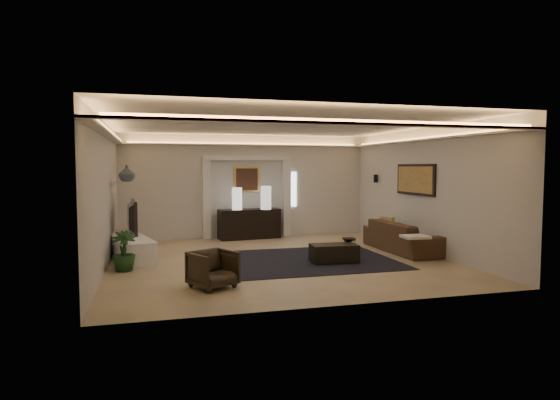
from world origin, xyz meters
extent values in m
plane|color=tan|center=(0.00, 0.00, 0.00)|extent=(7.00, 7.00, 0.00)
plane|color=white|center=(0.00, 0.00, 2.90)|extent=(7.00, 7.00, 0.00)
plane|color=beige|center=(0.00, 3.50, 1.45)|extent=(7.00, 0.00, 7.00)
plane|color=beige|center=(0.00, -3.50, 1.45)|extent=(7.00, 0.00, 7.00)
plane|color=beige|center=(-3.50, 0.00, 1.45)|extent=(0.00, 7.00, 7.00)
plane|color=beige|center=(3.50, 0.00, 1.45)|extent=(0.00, 7.00, 7.00)
cube|color=silver|center=(0.00, 0.00, 2.62)|extent=(7.00, 7.00, 0.04)
cube|color=white|center=(1.35, 3.48, 1.35)|extent=(0.25, 0.03, 1.00)
cube|color=black|center=(0.40, -0.20, 0.01)|extent=(4.00, 3.00, 0.01)
cube|color=silver|center=(-1.15, 3.40, 1.10)|extent=(0.22, 0.20, 2.20)
cube|color=silver|center=(1.15, 3.40, 1.10)|extent=(0.22, 0.20, 2.20)
cube|color=silver|center=(0.00, 3.40, 2.25)|extent=(2.52, 0.20, 0.12)
cube|color=tan|center=(0.00, 3.47, 1.65)|extent=(0.74, 0.04, 0.74)
cube|color=#4C2D1E|center=(0.00, 3.44, 1.65)|extent=(0.62, 0.02, 0.62)
cube|color=black|center=(3.47, 0.30, 1.70)|extent=(0.04, 1.64, 0.74)
cube|color=tan|center=(3.44, 0.30, 1.70)|extent=(0.02, 1.50, 0.62)
cylinder|color=black|center=(3.38, 2.20, 1.68)|extent=(0.12, 0.12, 0.22)
cube|color=silver|center=(-3.44, 1.40, 1.65)|extent=(0.10, 0.55, 0.04)
cube|color=black|center=(0.00, 3.15, 0.40)|extent=(1.75, 0.70, 0.85)
cylinder|color=white|center=(-0.36, 3.02, 1.09)|extent=(0.29, 0.29, 0.61)
cylinder|color=beige|center=(0.43, 2.94, 1.09)|extent=(0.36, 0.36, 0.65)
cube|color=white|center=(-3.14, 1.26, 0.23)|extent=(1.26, 2.73, 0.50)
imported|color=black|center=(-3.15, 1.61, 0.83)|extent=(1.33, 0.29, 0.76)
cylinder|color=black|center=(-3.07, 2.33, 0.64)|extent=(0.15, 0.15, 0.37)
imported|color=#364D57|center=(-3.15, 1.47, 1.86)|extent=(0.44, 0.44, 0.37)
imported|color=#1C401A|center=(-3.15, -0.28, 0.38)|extent=(0.51, 0.51, 0.77)
imported|color=#483323|center=(3.15, 0.26, 0.35)|extent=(2.41, 0.97, 0.70)
cube|color=beige|center=(2.67, -1.06, 0.55)|extent=(0.55, 0.46, 0.06)
cube|color=tan|center=(3.15, 1.06, 0.55)|extent=(0.25, 0.39, 0.38)
cube|color=black|center=(1.05, -0.58, 0.20)|extent=(0.99, 0.58, 0.36)
imported|color=black|center=(1.51, -0.32, 0.45)|extent=(0.35, 0.35, 0.07)
cube|color=white|center=(1.53, -0.32, 0.42)|extent=(0.33, 0.29, 0.03)
imported|color=black|center=(-1.65, -2.00, 0.31)|extent=(0.90, 0.91, 0.62)
camera|label=1|loc=(-2.60, -9.75, 2.00)|focal=30.39mm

